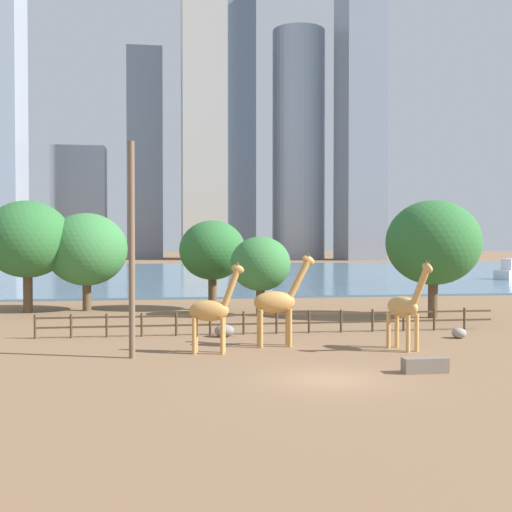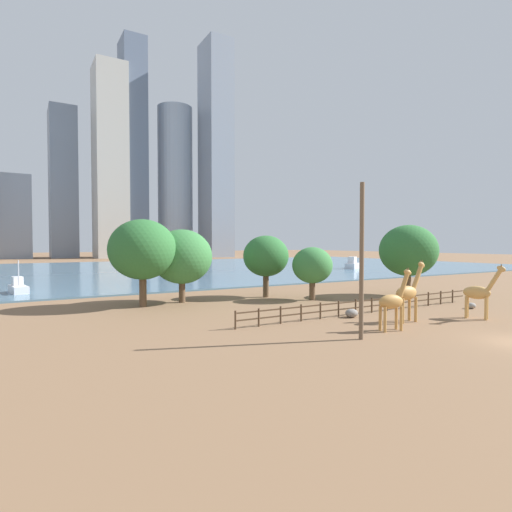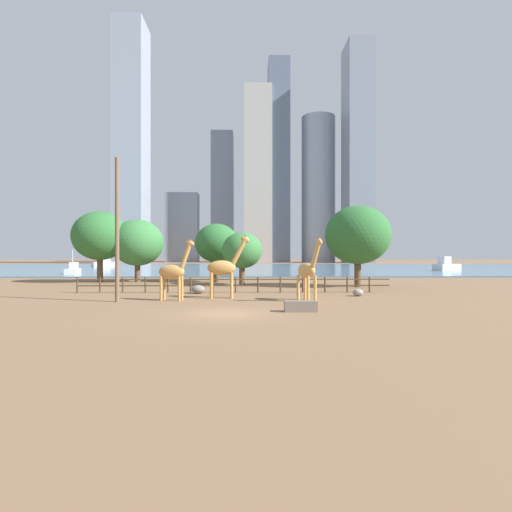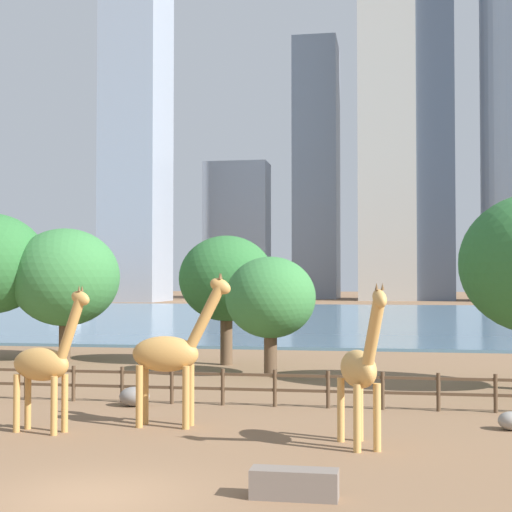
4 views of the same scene
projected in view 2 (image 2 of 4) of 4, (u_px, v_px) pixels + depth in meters
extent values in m
plane|color=brown|center=(151.00, 269.00, 92.76)|extent=(400.00, 400.00, 0.00)
cube|color=slate|center=(155.00, 269.00, 90.17)|extent=(180.00, 86.00, 0.20)
cylinder|color=#C18C47|center=(396.00, 317.00, 27.50)|extent=(0.23, 0.23, 1.69)
cylinder|color=#C18C47|center=(401.00, 318.00, 27.00)|extent=(0.23, 0.23, 1.69)
cylinder|color=#C18C47|center=(380.00, 318.00, 27.08)|extent=(0.23, 0.23, 1.69)
cylinder|color=#C18C47|center=(385.00, 320.00, 26.58)|extent=(0.23, 0.23, 1.69)
ellipsoid|color=#C18C47|center=(391.00, 302.00, 27.00)|extent=(1.98, 1.10, 0.98)
cylinder|color=#C18C47|center=(404.00, 285.00, 27.30)|extent=(0.97, 0.48, 1.86)
ellipsoid|color=#C18C47|center=(408.00, 272.00, 27.38)|extent=(0.75, 0.44, 0.58)
cone|color=brown|center=(407.00, 268.00, 27.44)|extent=(0.11, 0.11, 0.18)
cone|color=brown|center=(408.00, 268.00, 27.30)|extent=(0.11, 0.11, 0.18)
cylinder|color=tan|center=(487.00, 308.00, 31.17)|extent=(0.27, 0.27, 1.76)
cylinder|color=tan|center=(486.00, 309.00, 30.74)|extent=(0.27, 0.27, 1.76)
cylinder|color=tan|center=(467.00, 306.00, 32.01)|extent=(0.27, 0.27, 1.76)
cylinder|color=tan|center=(466.00, 307.00, 31.58)|extent=(0.27, 0.27, 1.76)
ellipsoid|color=tan|center=(477.00, 293.00, 31.34)|extent=(1.44, 2.10, 1.02)
cylinder|color=tan|center=(494.00, 280.00, 30.58)|extent=(0.73, 1.21, 1.88)
ellipsoid|color=tan|center=(501.00, 269.00, 30.27)|extent=(0.57, 0.81, 0.65)
cone|color=brown|center=(502.00, 265.00, 30.32)|extent=(0.12, 0.12, 0.19)
cone|color=brown|center=(501.00, 265.00, 30.20)|extent=(0.12, 0.12, 0.19)
cylinder|color=#C18C47|center=(409.00, 308.00, 30.62)|extent=(0.22, 0.22, 1.88)
cylinder|color=#C18C47|center=(416.00, 309.00, 30.12)|extent=(0.22, 0.22, 1.88)
cylinder|color=#C18C47|center=(396.00, 310.00, 29.88)|extent=(0.22, 0.22, 1.88)
cylinder|color=#C18C47|center=(403.00, 311.00, 29.38)|extent=(0.22, 0.22, 1.88)
ellipsoid|color=#C18C47|center=(406.00, 293.00, 29.96)|extent=(2.08, 0.84, 1.09)
cylinder|color=#C18C47|center=(417.00, 277.00, 30.56)|extent=(1.24, 0.34, 2.01)
ellipsoid|color=#C18C47|center=(421.00, 265.00, 30.76)|extent=(0.80, 0.34, 0.69)
cone|color=brown|center=(421.00, 261.00, 30.83)|extent=(0.10, 0.10, 0.20)
cone|color=brown|center=(422.00, 261.00, 30.68)|extent=(0.10, 0.10, 0.20)
cylinder|color=brown|center=(362.00, 261.00, 24.52)|extent=(0.28, 0.28, 9.68)
ellipsoid|color=gray|center=(471.00, 306.00, 36.25)|extent=(0.78, 0.73, 0.55)
ellipsoid|color=gray|center=(352.00, 313.00, 31.96)|extent=(1.08, 0.91, 0.68)
cylinder|color=#4C3826|center=(235.00, 320.00, 27.50)|extent=(0.14, 0.14, 1.30)
cylinder|color=#4C3826|center=(259.00, 317.00, 28.44)|extent=(0.14, 0.14, 1.30)
cylinder|color=#4C3826|center=(281.00, 315.00, 29.39)|extent=(0.14, 0.14, 1.30)
cylinder|color=#4C3826|center=(301.00, 313.00, 30.34)|extent=(0.14, 0.14, 1.30)
cylinder|color=#4C3826|center=(320.00, 311.00, 31.28)|extent=(0.14, 0.14, 1.30)
cylinder|color=#4C3826|center=(339.00, 309.00, 32.23)|extent=(0.14, 0.14, 1.30)
cylinder|color=#4C3826|center=(356.00, 307.00, 33.17)|extent=(0.14, 0.14, 1.30)
cylinder|color=#4C3826|center=(372.00, 305.00, 34.12)|extent=(0.14, 0.14, 1.30)
cylinder|color=#4C3826|center=(387.00, 303.00, 35.07)|extent=(0.14, 0.14, 1.30)
cylinder|color=#4C3826|center=(402.00, 302.00, 36.01)|extent=(0.14, 0.14, 1.30)
cylinder|color=#4C3826|center=(415.00, 300.00, 36.96)|extent=(0.14, 0.14, 1.30)
cylinder|color=#4C3826|center=(428.00, 299.00, 37.91)|extent=(0.14, 0.14, 1.30)
cylinder|color=#4C3826|center=(441.00, 298.00, 38.85)|extent=(0.14, 0.14, 1.30)
cylinder|color=#4C3826|center=(453.00, 296.00, 39.80)|extent=(0.14, 0.14, 1.30)
cube|color=#4C3826|center=(371.00, 300.00, 34.04)|extent=(26.10, 0.08, 0.10)
cube|color=#4C3826|center=(371.00, 306.00, 34.05)|extent=(26.10, 0.08, 0.10)
cylinder|color=brown|center=(143.00, 291.00, 37.26)|extent=(0.67, 0.67, 2.87)
ellipsoid|color=#2D6B33|center=(143.00, 249.00, 37.13)|extent=(6.25, 6.25, 5.63)
cylinder|color=brown|center=(266.00, 286.00, 44.02)|extent=(0.64, 0.64, 2.54)
ellipsoid|color=#2D6B33|center=(266.00, 256.00, 43.91)|extent=(5.02, 5.02, 4.52)
cylinder|color=brown|center=(312.00, 291.00, 41.78)|extent=(0.61, 0.61, 1.97)
ellipsoid|color=#387A3D|center=(312.00, 265.00, 41.70)|extent=(4.22, 4.22, 3.80)
cylinder|color=brown|center=(182.00, 292.00, 40.00)|extent=(0.64, 0.64, 2.19)
ellipsoid|color=#387A3D|center=(182.00, 257.00, 39.89)|extent=(6.06, 6.06, 5.45)
cylinder|color=brown|center=(408.00, 284.00, 45.15)|extent=(0.66, 0.66, 2.57)
ellipsoid|color=#2D6B33|center=(408.00, 250.00, 45.02)|extent=(6.41, 6.41, 5.77)
cube|color=silver|center=(353.00, 266.00, 91.35)|extent=(6.40, 5.04, 1.23)
cube|color=silver|center=(352.00, 260.00, 90.64)|extent=(2.65, 2.40, 1.47)
cube|color=silver|center=(18.00, 289.00, 46.09)|extent=(2.22, 4.42, 0.85)
cube|color=silver|center=(17.00, 281.00, 46.46)|extent=(1.26, 1.67, 1.01)
cylinder|color=silver|center=(18.00, 273.00, 45.87)|extent=(0.14, 0.14, 2.96)
cube|color=slate|center=(133.00, 150.00, 166.74)|extent=(9.35, 13.71, 90.38)
cube|color=gray|center=(10.00, 217.00, 152.42)|extent=(15.01, 8.80, 32.29)
cylinder|color=#939EAD|center=(175.00, 183.00, 175.58)|extent=(15.06, 15.06, 65.42)
cube|color=slate|center=(63.00, 184.00, 163.38)|extent=(10.14, 15.44, 60.76)
cube|color=#ADA89E|center=(110.00, 162.00, 161.53)|extent=(12.16, 15.29, 77.70)
cube|color=gray|center=(216.00, 150.00, 174.62)|extent=(10.78, 15.18, 93.36)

